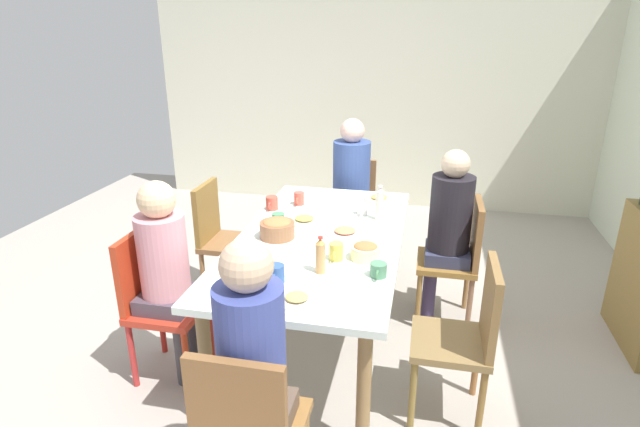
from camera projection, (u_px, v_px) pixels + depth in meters
name	position (u px, v px, depth m)	size (l,w,h in m)	color
ground_plane	(320.00, 342.00, 3.41)	(6.99, 6.99, 0.00)	#A59C92
wall_left	(376.00, 92.00, 5.67)	(0.12, 5.07, 2.60)	beige
dining_table	(320.00, 248.00, 3.16)	(1.94, 1.00, 0.77)	white
chair_0	(467.00, 333.00, 2.61)	(0.40, 0.40, 0.90)	olive
chair_1	(156.00, 297.00, 2.95)	(0.40, 0.40, 0.90)	#B83220
person_1	(166.00, 265.00, 2.86)	(0.30, 0.30, 1.22)	#3A3640
person_2	(253.00, 362.00, 1.99)	(0.30, 0.30, 1.29)	brown
chair_3	(220.00, 234.00, 3.84)	(0.40, 0.40, 0.90)	brown
chair_4	(459.00, 254.00, 3.50)	(0.40, 0.40, 0.90)	olive
person_4	(448.00, 223.00, 3.44)	(0.30, 0.30, 1.25)	#362C4C
chair_5	(352.00, 205.00, 4.46)	(0.40, 0.40, 0.90)	#8D613D
person_5	(351.00, 180.00, 4.29)	(0.31, 0.31, 1.29)	#273943
plate_0	(345.00, 232.00, 3.16)	(0.24, 0.24, 0.04)	white
plate_1	(379.00, 199.00, 3.77)	(0.22, 0.22, 0.04)	#E9E9C1
plate_2	(304.00, 220.00, 3.36)	(0.23, 0.23, 0.04)	silver
plate_3	(297.00, 299.00, 2.39)	(0.20, 0.20, 0.04)	silver
plate_4	(270.00, 268.00, 2.69)	(0.23, 0.23, 0.04)	white
bowl_0	(277.00, 228.00, 3.10)	(0.22, 0.22, 0.12)	#915E3F
bowl_1	(365.00, 251.00, 2.82)	(0.17, 0.17, 0.10)	beige
cup_0	(362.00, 209.00, 3.48)	(0.11, 0.07, 0.07)	white
cup_1	(227.00, 298.00, 2.35)	(0.13, 0.09, 0.08)	#CE4436
cup_2	(276.00, 274.00, 2.56)	(0.12, 0.08, 0.09)	#335698
cup_3	(278.00, 219.00, 3.31)	(0.12, 0.08, 0.07)	#4C8E5F
cup_4	(272.00, 203.00, 3.57)	(0.12, 0.08, 0.10)	#D44F3D
cup_5	(299.00, 199.00, 3.67)	(0.11, 0.07, 0.09)	#D55546
cup_6	(336.00, 252.00, 2.80)	(0.11, 0.08, 0.10)	#DCC951
cup_7	(378.00, 270.00, 2.62)	(0.12, 0.09, 0.07)	#518664
bottle_0	(320.00, 256.00, 2.64)	(0.05, 0.05, 0.21)	tan
bottle_1	(380.00, 204.00, 3.37)	(0.06, 0.06, 0.24)	silver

